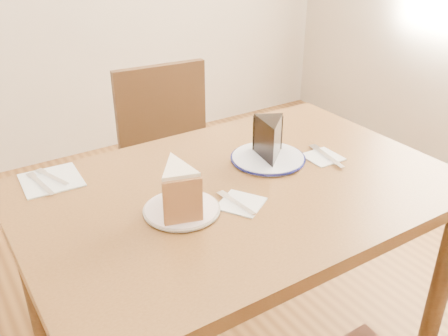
% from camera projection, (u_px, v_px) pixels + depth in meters
% --- Properties ---
extents(table, '(1.20, 0.80, 0.75)m').
position_uv_depth(table, '(239.00, 215.00, 1.43)').
color(table, '#492C14').
rests_on(table, ground).
extents(chair_far, '(0.48, 0.48, 0.90)m').
position_uv_depth(chair_far, '(177.00, 171.00, 2.00)').
color(chair_far, black).
rests_on(chair_far, ground).
extents(plate_cream, '(0.19, 0.19, 0.01)m').
position_uv_depth(plate_cream, '(182.00, 210.00, 1.26)').
color(plate_cream, silver).
rests_on(plate_cream, table).
extents(plate_navy, '(0.22, 0.22, 0.01)m').
position_uv_depth(plate_navy, '(268.00, 158.00, 1.52)').
color(plate_navy, white).
rests_on(plate_navy, table).
extents(carrot_cake, '(0.12, 0.15, 0.11)m').
position_uv_depth(carrot_cake, '(177.00, 188.00, 1.24)').
color(carrot_cake, white).
rests_on(carrot_cake, plate_cream).
extents(chocolate_cake, '(0.14, 0.15, 0.11)m').
position_uv_depth(chocolate_cake, '(270.00, 142.00, 1.48)').
color(chocolate_cake, black).
rests_on(chocolate_cake, plate_navy).
extents(napkin_cream, '(0.15, 0.15, 0.00)m').
position_uv_depth(napkin_cream, '(241.00, 203.00, 1.30)').
color(napkin_cream, white).
rests_on(napkin_cream, table).
extents(napkin_navy, '(0.11, 0.11, 0.00)m').
position_uv_depth(napkin_navy, '(323.00, 157.00, 1.54)').
color(napkin_navy, white).
rests_on(napkin_navy, table).
extents(napkin_spare, '(0.17, 0.17, 0.00)m').
position_uv_depth(napkin_spare, '(51.00, 180.00, 1.41)').
color(napkin_spare, white).
rests_on(napkin_spare, table).
extents(fork_cream, '(0.03, 0.14, 0.00)m').
position_uv_depth(fork_cream, '(236.00, 203.00, 1.29)').
color(fork_cream, silver).
rests_on(fork_cream, napkin_cream).
extents(knife_navy, '(0.05, 0.17, 0.00)m').
position_uv_depth(knife_navy, '(327.00, 156.00, 1.54)').
color(knife_navy, silver).
rests_on(knife_navy, napkin_navy).
extents(fork_spare, '(0.06, 0.14, 0.00)m').
position_uv_depth(fork_spare, '(52.00, 177.00, 1.42)').
color(fork_spare, silver).
rests_on(fork_spare, napkin_spare).
extents(knife_spare, '(0.04, 0.16, 0.00)m').
position_uv_depth(knife_spare, '(41.00, 184.00, 1.38)').
color(knife_spare, silver).
rests_on(knife_spare, napkin_spare).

